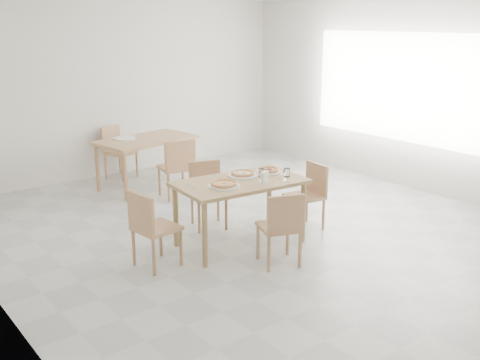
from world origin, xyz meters
TOP-DOWN VIEW (x-y plane):
  - room at (2.98, 0.30)m, footprint 7.28×7.00m
  - main_table at (-0.42, -0.18)m, footprint 1.49×0.93m
  - chair_south at (-0.45, -0.91)m, footprint 0.51×0.51m
  - chair_north at (-0.36, 0.56)m, footprint 0.50×0.50m
  - chair_west at (-1.53, -0.12)m, footprint 0.45×0.45m
  - chair_east at (0.60, -0.26)m, footprint 0.44×0.44m
  - plate_margherita at (-0.69, -0.25)m, footprint 0.34×0.34m
  - plate_mushroom at (-0.27, -0.04)m, footprint 0.35×0.35m
  - plate_pepperoni at (0.07, -0.10)m, footprint 0.30×0.30m
  - pizza_margherita at (-0.69, -0.25)m, footprint 0.29×0.29m
  - pizza_mushroom at (-0.27, -0.04)m, footprint 0.35×0.35m
  - pizza_pepperoni at (0.07, -0.10)m, footprint 0.29×0.29m
  - tumbler_a at (0.11, -0.36)m, footprint 0.07×0.07m
  - tumbler_b at (-0.12, -0.20)m, footprint 0.07×0.07m
  - napkin_holder at (-0.24, -0.39)m, footprint 0.12×0.08m
  - fork_a at (-0.97, -0.03)m, footprint 0.03×0.17m
  - fork_b at (-0.02, -0.47)m, footprint 0.02×0.20m
  - second_table at (-0.12, 2.50)m, footprint 1.56×1.05m
  - chair_back_s at (-0.07, 1.71)m, footprint 0.49×0.49m
  - chair_back_n at (-0.25, 3.26)m, footprint 0.54×0.54m
  - plate_empty at (-0.39, 2.68)m, footprint 0.32×0.32m

SIDE VIEW (x-z plane):
  - chair_east at x=0.60m, z-range 0.06..0.86m
  - chair_north at x=-0.36m, z-range 0.06..0.86m
  - chair_south at x=-0.45m, z-range 0.06..0.86m
  - chair_west at x=-1.53m, z-range 0.07..0.88m
  - chair_back_n at x=-0.25m, z-range 0.07..0.90m
  - chair_back_s at x=-0.07m, z-range 0.07..0.93m
  - main_table at x=-0.42m, z-range 0.29..1.04m
  - second_table at x=-0.12m, z-range 0.29..1.04m
  - fork_a at x=-0.97m, z-range 0.75..0.76m
  - fork_b at x=-0.02m, z-range 0.75..0.76m
  - plate_margherita at x=-0.69m, z-range 0.75..0.77m
  - plate_mushroom at x=-0.27m, z-range 0.75..0.77m
  - plate_pepperoni at x=0.07m, z-range 0.75..0.77m
  - plate_empty at x=-0.39m, z-range 0.75..0.77m
  - pizza_margherita at x=-0.69m, z-range 0.76..0.80m
  - pizza_mushroom at x=-0.27m, z-range 0.76..0.80m
  - pizza_pepperoni at x=0.07m, z-range 0.77..0.80m
  - tumbler_b at x=-0.12m, z-range 0.75..0.85m
  - tumbler_a at x=0.11m, z-range 0.75..0.85m
  - napkin_holder at x=-0.24m, z-range 0.75..0.87m
  - room at x=2.98m, z-range -2.00..5.00m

